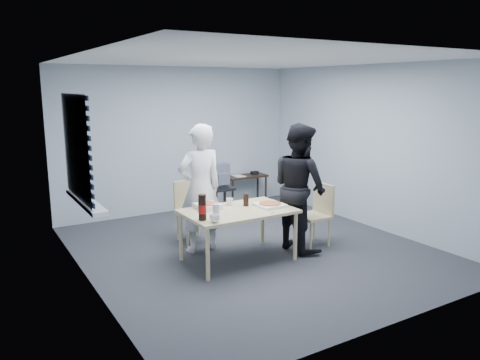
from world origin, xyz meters
TOP-DOWN VIEW (x-y plane):
  - room at (-2.20, 0.40)m, footprint 5.00×5.00m
  - dining_table at (-0.40, -0.27)m, footprint 1.41×0.89m
  - chair_far at (-0.57, 0.82)m, footprint 0.42×0.42m
  - chair_right at (0.91, -0.31)m, footprint 0.42×0.42m
  - person_white at (-0.64, 0.33)m, footprint 0.65×0.42m
  - person_black at (0.57, -0.30)m, footprint 0.47×0.86m
  - side_table at (1.29, 2.28)m, footprint 0.84×0.37m
  - stool at (0.39, 1.64)m, footprint 0.39×0.39m
  - backpack at (0.39, 1.63)m, footprint 0.29×0.22m
  - pizza_box_a at (-0.70, -0.01)m, footprint 0.30×0.30m
  - pizza_box_b at (0.06, -0.34)m, footprint 0.35×0.35m
  - mug_a at (-0.92, -0.62)m, footprint 0.17×0.17m
  - mug_b at (-0.37, 0.00)m, footprint 0.10×0.10m
  - cola_glass at (-0.20, -0.15)m, footprint 0.09×0.09m
  - soda_bottle at (-1.00, -0.45)m, footprint 0.10×0.10m
  - plastic_cups at (-0.85, -0.52)m, footprint 0.10×0.10m
  - rubber_band at (-0.09, -0.62)m, footprint 0.07×0.07m
  - papers at (1.14, 2.29)m, footprint 0.28×0.32m
  - black_box at (1.51, 2.30)m, footprint 0.14×0.11m

SIDE VIEW (x-z plane):
  - stool at x=0.39m, z-range 0.16..0.71m
  - side_table at x=1.29m, z-range 0.20..0.76m
  - chair_far at x=-0.57m, z-range 0.07..0.96m
  - chair_right at x=0.91m, z-range 0.07..0.96m
  - papers at x=1.14m, z-range 0.56..0.56m
  - black_box at x=1.51m, z-range 0.56..0.62m
  - dining_table at x=-0.40m, z-range 0.28..0.97m
  - rubber_band at x=-0.09m, z-range 0.69..0.69m
  - pizza_box_b at x=0.06m, z-range 0.69..0.73m
  - pizza_box_a at x=-0.70m, z-range 0.69..0.76m
  - mug_b at x=-0.37m, z-range 0.69..0.78m
  - mug_a at x=-0.92m, z-range 0.69..0.78m
  - backpack at x=0.39m, z-range 0.54..0.95m
  - cola_glass at x=-0.20m, z-range 0.69..0.85m
  - plastic_cups at x=-0.85m, z-range 0.69..0.88m
  - soda_bottle at x=-1.00m, z-range 0.68..0.99m
  - person_white at x=-0.64m, z-range 0.00..1.77m
  - person_black at x=0.57m, z-range 0.00..1.77m
  - room at x=-2.20m, z-range -1.06..3.94m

